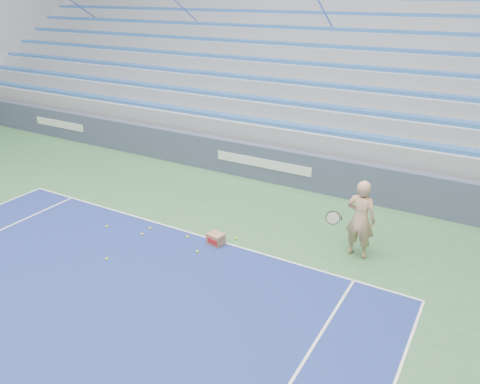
% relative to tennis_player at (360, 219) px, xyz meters
% --- Properties ---
extents(sponsor_barrier, '(30.00, 0.32, 1.10)m').
position_rel_tennis_player_xyz_m(sponsor_barrier, '(-3.85, 2.97, -0.35)').
color(sponsor_barrier, '#3F4660').
rests_on(sponsor_barrier, ground).
extents(bleachers, '(31.00, 9.15, 7.30)m').
position_rel_tennis_player_xyz_m(bleachers, '(-3.85, 8.69, 1.46)').
color(bleachers, '#93969B').
rests_on(bleachers, ground).
extents(tennis_player, '(0.96, 0.87, 1.80)m').
position_rel_tennis_player_xyz_m(tennis_player, '(0.00, 0.00, 0.00)').
color(tennis_player, tan).
rests_on(tennis_player, ground).
extents(ball_box, '(0.41, 0.35, 0.28)m').
position_rel_tennis_player_xyz_m(ball_box, '(-2.99, -1.18, -0.76)').
color(ball_box, '#A06F4D').
rests_on(ball_box, ground).
extents(tennis_ball_0, '(0.07, 0.07, 0.07)m').
position_rel_tennis_player_xyz_m(tennis_ball_0, '(-4.76, -1.71, -0.87)').
color(tennis_ball_0, '#C7E92F').
rests_on(tennis_ball_0, ground).
extents(tennis_ball_1, '(0.07, 0.07, 0.07)m').
position_rel_tennis_player_xyz_m(tennis_ball_1, '(-3.14, -1.71, -0.87)').
color(tennis_ball_1, '#C7E92F').
rests_on(tennis_ball_1, ground).
extents(tennis_ball_2, '(0.07, 0.07, 0.07)m').
position_rel_tennis_player_xyz_m(tennis_ball_2, '(-3.74, -1.27, -0.87)').
color(tennis_ball_2, '#C7E92F').
rests_on(tennis_ball_2, ground).
extents(tennis_ball_3, '(0.07, 0.07, 0.07)m').
position_rel_tennis_player_xyz_m(tennis_ball_3, '(-5.80, -1.84, -0.87)').
color(tennis_ball_3, '#C7E92F').
rests_on(tennis_ball_3, ground).
extents(tennis_ball_4, '(0.07, 0.07, 0.07)m').
position_rel_tennis_player_xyz_m(tennis_ball_4, '(-2.69, -0.76, -0.87)').
color(tennis_ball_4, '#C7E92F').
rests_on(tennis_ball_4, ground).
extents(tennis_ball_5, '(0.07, 0.07, 0.07)m').
position_rel_tennis_player_xyz_m(tennis_ball_5, '(-4.80, -1.38, -0.87)').
color(tennis_ball_5, '#C7E92F').
rests_on(tennis_ball_5, ground).
extents(tennis_ball_6, '(0.07, 0.07, 0.07)m').
position_rel_tennis_player_xyz_m(tennis_ball_6, '(-4.69, -2.96, -0.87)').
color(tennis_ball_6, '#C7E92F').
rests_on(tennis_ball_6, ground).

